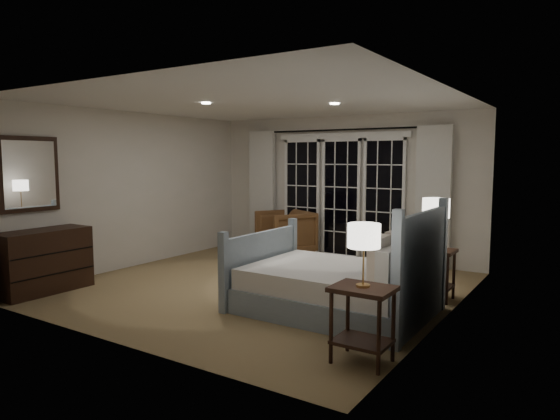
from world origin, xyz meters
The scene contains 20 objects.
floor centered at (0.00, 0.00, 0.00)m, with size 5.00×5.00×0.00m, color olive.
ceiling centered at (0.00, 0.00, 2.50)m, with size 5.00×5.00×0.00m, color white.
wall_left centered at (-2.50, 0.00, 1.25)m, with size 0.02×5.00×2.50m, color beige.
wall_right centered at (2.50, 0.00, 1.25)m, with size 0.02×5.00×2.50m, color beige.
wall_back centered at (0.00, 2.50, 1.25)m, with size 5.00×0.02×2.50m, color beige.
wall_front centered at (0.00, -2.50, 1.25)m, with size 5.00×0.02×2.50m, color beige.
french_doors centered at (0.00, 2.46, 1.09)m, with size 2.50×0.04×2.20m.
curtain_rod centered at (0.00, 2.40, 2.25)m, with size 0.03×0.03×3.50m, color black.
curtain_left centered at (-1.65, 2.38, 1.15)m, with size 0.55×0.10×2.25m, color silver.
curtain_right centered at (1.65, 2.38, 1.15)m, with size 0.55×0.10×2.25m, color silver.
downlight_a centered at (0.80, 0.60, 2.49)m, with size 0.12×0.12×0.01m, color white.
downlight_b centered at (-0.60, -0.40, 2.49)m, with size 0.12×0.12×0.01m, color white.
bed centered at (1.42, -0.46, 0.31)m, with size 2.10×1.50×1.22m.
nightstand_left centered at (2.22, -1.63, 0.44)m, with size 0.52×0.41×0.67m.
nightstand_right centered at (2.18, 0.66, 0.42)m, with size 0.49×0.39×0.64m.
lamp_left centered at (2.22, -1.63, 1.10)m, with size 0.28×0.28×0.54m.
lamp_right centered at (2.18, 0.66, 1.14)m, with size 0.33×0.33×0.64m.
armchair centered at (-0.94, 2.10, 0.41)m, with size 0.87×0.89×0.81m, color brown.
dresser centered at (-2.23, -1.80, 0.41)m, with size 0.50×1.17×0.83m.
mirror centered at (-2.47, -1.80, 1.55)m, with size 0.05×0.85×1.00m.
Camera 1 is at (3.90, -5.51, 1.77)m, focal length 32.00 mm.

